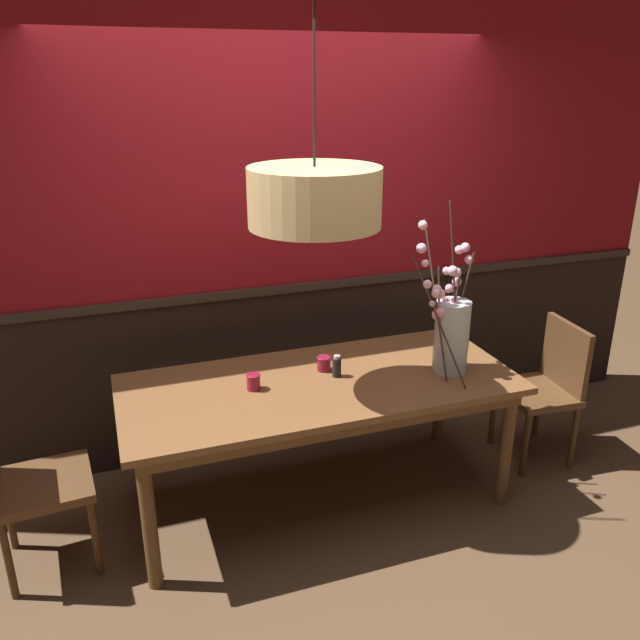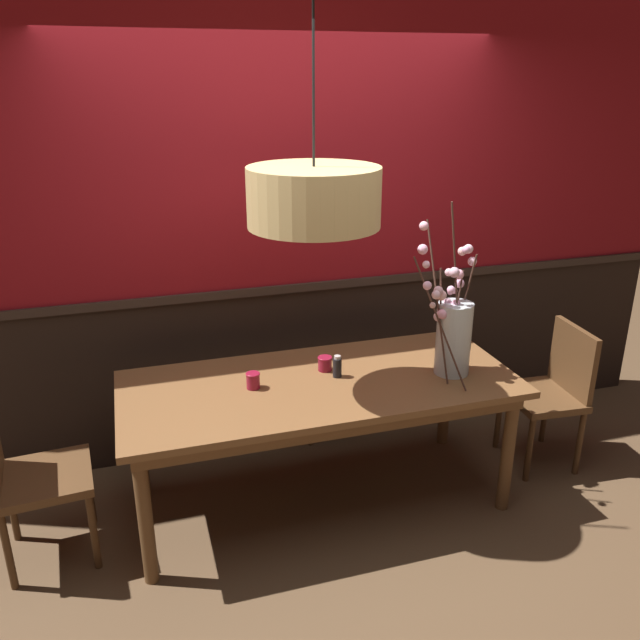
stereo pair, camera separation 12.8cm
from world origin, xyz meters
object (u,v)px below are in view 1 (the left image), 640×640
Objects in this scene: condiment_bottle at (337,367)px; candle_holder_nearer_edge at (254,382)px; dining_table at (320,394)px; chair_head_west_end at (23,476)px; chair_far_side_right at (321,351)px; chair_far_side_left at (232,369)px; candle_holder_nearer_center at (324,363)px; chair_head_east_end at (547,383)px; pendant_lamp at (315,197)px; vase_with_blossoms at (450,332)px.

candle_holder_nearer_edge is at bearing -179.87° from condiment_bottle.
dining_table is at bearing -166.22° from condiment_bottle.
dining_table is 1.50m from chair_head_west_end.
chair_far_side_right is 1.03× the size of chair_head_west_end.
chair_far_side_left is (-0.60, 0.02, -0.05)m from chair_far_side_right.
chair_far_side_left is 10.76× the size of candle_holder_nearer_center.
candle_holder_nearer_center is at bearing 174.87° from chair_head_east_end.
chair_far_side_left is 0.99× the size of chair_head_east_end.
chair_head_west_end is at bearing -178.84° from dining_table.
chair_far_side_left is 1.58m from pendant_lamp.
dining_table is 1.49m from chair_head_east_end.
condiment_bottle is (0.04, -0.10, 0.02)m from candle_holder_nearer_center.
candle_holder_nearer_center is at bearing -108.06° from chair_far_side_right.
chair_far_side_left reaches higher than candle_holder_nearer_center.
vase_with_blossoms reaches higher than chair_far_side_right.
pendant_lamp reaches higher than chair_far_side_left.
chair_head_west_end is 1.48m from chair_far_side_left.
chair_head_east_end reaches higher than candle_holder_nearer_center.
chair_far_side_right reaches higher than chair_head_east_end.
candle_holder_nearer_center is 0.66× the size of condiment_bottle.
vase_with_blossoms is at bearing -172.75° from chair_head_east_end.
vase_with_blossoms is at bearing -8.27° from dining_table.
chair_head_west_end is at bearing -143.09° from chair_far_side_left.
chair_far_side_right is at bearing 68.88° from pendant_lamp.
vase_with_blossoms reaches higher than chair_head_east_end.
chair_head_west_end is 7.56× the size of condiment_bottle.
chair_head_west_end is at bearing -177.99° from condiment_bottle.
candle_holder_nearer_center is at bearing 13.08° from candle_holder_nearer_edge.
pendant_lamp is at bearing -111.12° from chair_far_side_right.
pendant_lamp reaches higher than chair_far_side_right.
candle_holder_nearer_center is (1.55, 0.15, 0.28)m from chair_head_west_end.
chair_far_side_left is at bearing 109.33° from dining_table.
chair_far_side_right is 11.13× the size of candle_holder_nearer_edge.
condiment_bottle is 0.95m from pendant_lamp.
pendant_lamp is at bearing 177.56° from vase_with_blossoms.
chair_head_east_end is at bearing -35.41° from chair_far_side_right.
chair_head_west_end reaches higher than candle_holder_nearer_edge.
chair_head_east_end is at bearing -5.13° from candle_holder_nearer_center.
pendant_lamp is at bearing -1.63° from chair_head_west_end.
dining_table is at bearing -3.98° from candle_holder_nearer_edge.
pendant_lamp reaches higher than chair_head_east_end.
condiment_bottle is at bearing -68.10° from candle_holder_nearer_center.
candle_holder_nearer_edge is (-0.35, 0.02, 0.12)m from dining_table.
pendant_lamp is at bearing -126.08° from dining_table.
candle_holder_nearer_edge is at bearing 162.54° from pendant_lamp.
pendant_lamp is at bearing -148.35° from condiment_bottle.
candle_holder_nearer_edge is at bearing 173.15° from vase_with_blossoms.
chair_head_east_end is 0.94× the size of vase_with_blossoms.
condiment_bottle is at bearing 167.97° from vase_with_blossoms.
dining_table is 2.22× the size of vase_with_blossoms.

